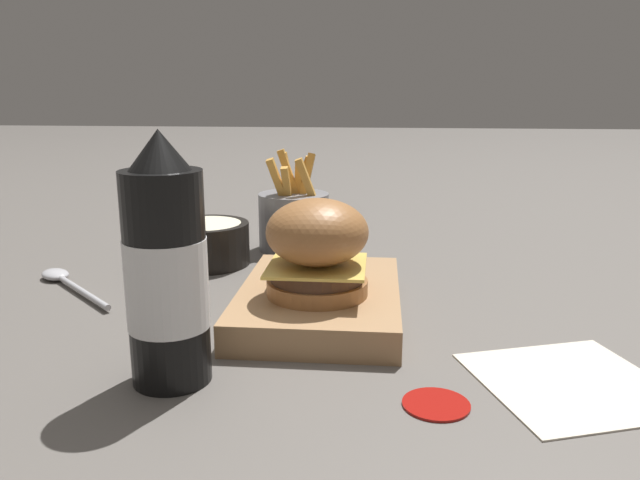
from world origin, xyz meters
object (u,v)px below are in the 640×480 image
(burger, at_px, (317,247))
(fries_basket, at_px, (294,219))
(side_bowl, at_px, (207,242))
(ketchup_bottle, at_px, (166,272))
(serving_board, at_px, (320,300))
(spoon, at_px, (63,279))

(burger, distance_m, fries_basket, 0.30)
(burger, relative_size, side_bowl, 0.89)
(burger, height_order, side_bowl, burger)
(ketchup_bottle, bearing_deg, serving_board, -33.41)
(serving_board, xyz_separation_m, spoon, (0.07, 0.32, -0.01))
(serving_board, distance_m, spoon, 0.33)
(burger, bearing_deg, spoon, 72.98)
(serving_board, bearing_deg, burger, 179.16)
(ketchup_bottle, height_order, fries_basket, ketchup_bottle)
(spoon, bearing_deg, ketchup_bottle, 175.82)
(burger, distance_m, ketchup_bottle, 0.17)
(side_bowl, bearing_deg, serving_board, -136.03)
(serving_board, bearing_deg, spoon, 77.23)
(fries_basket, distance_m, spoon, 0.33)
(burger, bearing_deg, ketchup_bottle, 142.03)
(side_bowl, height_order, spoon, side_bowl)
(serving_board, xyz_separation_m, fries_basket, (0.27, 0.06, 0.03))
(burger, xyz_separation_m, ketchup_bottle, (-0.14, 0.11, 0.01))
(fries_basket, bearing_deg, ketchup_bottle, 174.42)
(ketchup_bottle, distance_m, spoon, 0.33)
(burger, relative_size, spoon, 0.70)
(fries_basket, bearing_deg, serving_board, -166.58)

